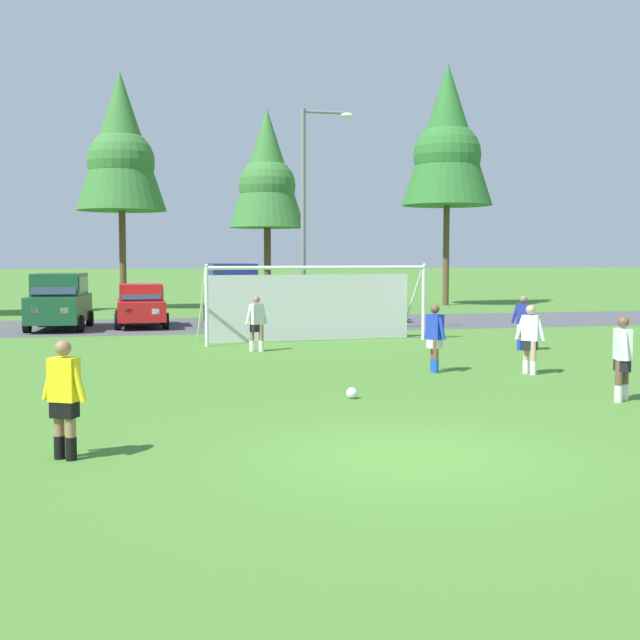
{
  "coord_description": "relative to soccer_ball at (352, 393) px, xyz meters",
  "views": [
    {
      "loc": [
        -3.78,
        -10.83,
        2.74
      ],
      "look_at": [
        0.45,
        7.77,
        1.33
      ],
      "focal_mm": 46.84,
      "sensor_mm": 36.0,
      "label": 1
    }
  ],
  "objects": [
    {
      "name": "player_striker_near",
      "position": [
        7.16,
        7.11,
        0.71
      ],
      "size": [
        0.63,
        0.53,
        1.64
      ],
      "color": "#936B4C",
      "rests_on": "ground"
    },
    {
      "name": "ground_plane",
      "position": [
        -0.41,
        10.22,
        -0.11
      ],
      "size": [
        400.0,
        400.0,
        0.0
      ],
      "primitive_type": "plane",
      "color": "#477A2D"
    },
    {
      "name": "player_trailing_back",
      "position": [
        4.97,
        -1.43,
        0.71
      ],
      "size": [
        0.38,
        0.71,
        1.64
      ],
      "color": "brown",
      "rests_on": "ground"
    },
    {
      "name": "tree_mid_left",
      "position": [
        -4.59,
        30.84,
        8.64
      ],
      "size": [
        4.77,
        4.77,
        12.72
      ],
      "color": "brown",
      "rests_on": "ground"
    },
    {
      "name": "player_winger_left",
      "position": [
        2.92,
        3.23,
        0.71
      ],
      "size": [
        0.39,
        0.72,
        1.64
      ],
      "color": "brown",
      "rests_on": "ground"
    },
    {
      "name": "parked_car_slot_center",
      "position": [
        2.35,
        18.87,
        0.77
      ],
      "size": [
        2.09,
        4.23,
        1.72
      ],
      "color": "black",
      "rests_on": "ground"
    },
    {
      "name": "soccer_goal",
      "position": [
        1.7,
        11.43,
        1.18
      ],
      "size": [
        7.53,
        2.45,
        2.57
      ],
      "color": "white",
      "rests_on": "ground"
    },
    {
      "name": "tree_center_back",
      "position": [
        2.65,
        26.62,
        6.98
      ],
      "size": [
        3.87,
        3.87,
        10.31
      ],
      "color": "brown",
      "rests_on": "ground"
    },
    {
      "name": "street_lamp",
      "position": [
        1.99,
        13.52,
        4.02
      ],
      "size": [
        2.0,
        0.32,
        7.99
      ],
      "color": "slate",
      "rests_on": "ground"
    },
    {
      "name": "player_defender_far",
      "position": [
        5.0,
        2.41,
        0.71
      ],
      "size": [
        0.59,
        0.58,
        1.64
      ],
      "color": "tan",
      "rests_on": "ground"
    },
    {
      "name": "tree_mid_right",
      "position": [
        13.77,
        30.26,
        9.47
      ],
      "size": [
        5.22,
        5.22,
        13.92
      ],
      "color": "brown",
      "rests_on": "ground"
    },
    {
      "name": "parked_car_slot_left",
      "position": [
        -3.8,
        18.36,
        0.77
      ],
      "size": [
        2.06,
        4.21,
        1.72
      ],
      "color": "red",
      "rests_on": "ground"
    },
    {
      "name": "parking_lot_strip",
      "position": [
        -0.41,
        18.86,
        -0.11
      ],
      "size": [
        52.0,
        8.4,
        0.01
      ],
      "primitive_type": "cube",
      "color": "#4C4C51",
      "rests_on": "ground"
    },
    {
      "name": "soccer_ball",
      "position": [
        0.0,
        0.0,
        0.0
      ],
      "size": [
        0.22,
        0.22,
        0.22
      ],
      "color": "white",
      "rests_on": "ground"
    },
    {
      "name": "parked_car_slot_far_left",
      "position": [
        -6.87,
        17.96,
        1.0
      ],
      "size": [
        2.4,
        4.73,
        2.16
      ],
      "color": "#194C2D",
      "rests_on": "ground"
    },
    {
      "name": "parked_car_slot_center_left",
      "position": [
        -0.0,
        19.75,
        1.23
      ],
      "size": [
        2.29,
        4.85,
        2.52
      ],
      "color": "navy",
      "rests_on": "ground"
    },
    {
      "name": "parked_car_slot_center_right",
      "position": [
        6.07,
        19.89,
        0.77
      ],
      "size": [
        2.09,
        4.23,
        1.72
      ],
      "color": "tan",
      "rests_on": "ground"
    },
    {
      "name": "player_midfield_center",
      "position": [
        -0.59,
        8.66,
        0.71
      ],
      "size": [
        0.73,
        0.39,
        1.64
      ],
      "color": "#936B4C",
      "rests_on": "ground"
    },
    {
      "name": "referee",
      "position": [
        -5.09,
        -3.92,
        0.71
      ],
      "size": [
        0.65,
        0.49,
        1.64
      ],
      "color": "#936B4C",
      "rests_on": "ground"
    }
  ]
}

